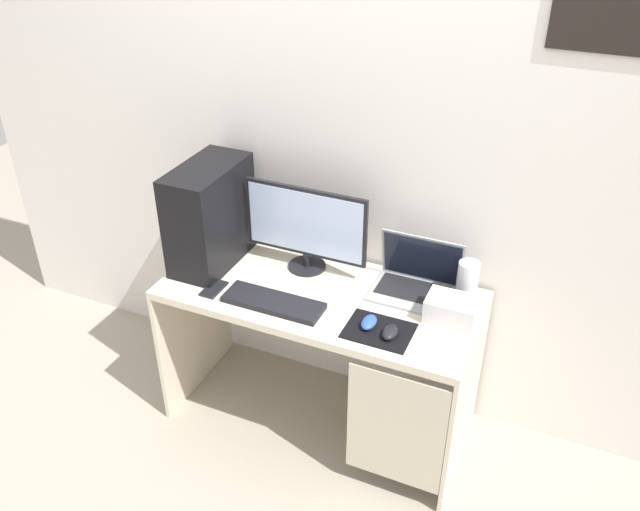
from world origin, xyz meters
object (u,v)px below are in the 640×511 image
projector (452,309)px  mouse_right (390,332)px  mouse_left (369,322)px  speaker (467,281)px  pc_tower (210,215)px  laptop (417,281)px  keyboard (273,302)px  cell_phone (214,289)px  monitor (306,227)px

projector → mouse_right: projector is taller
mouse_left → speaker: bearing=48.0°
pc_tower → laptop: bearing=8.1°
keyboard → mouse_right: mouse_right is taller
projector → speaker: bearing=82.9°
pc_tower → keyboard: bearing=-26.4°
speaker → cell_phone: (-0.99, -0.36, -0.08)m
mouse_left → cell_phone: 0.69m
laptop → keyboard: bearing=-146.9°
keyboard → mouse_right: size_ratio=4.38×
mouse_right → mouse_left: bearing=165.3°
cell_phone → laptop: bearing=23.1°
mouse_left → mouse_right: same height
projector → mouse_left: bearing=-148.2°
laptop → speaker: (0.20, 0.02, 0.04)m
laptop → speaker: size_ratio=2.00×
pc_tower → mouse_left: (0.81, -0.18, -0.21)m
projector → cell_phone: bearing=-168.3°
projector → mouse_left: 0.33m
mouse_right → cell_phone: 0.78m
keyboard → mouse_left: (0.41, 0.02, 0.01)m
monitor → cell_phone: (-0.29, -0.31, -0.21)m
cell_phone → monitor: bearing=47.3°
monitor → projector: (0.68, -0.11, -0.16)m
monitor → keyboard: 0.36m
speaker → cell_phone: size_ratio=1.37×
keyboard → cell_phone: keyboard is taller
cell_phone → mouse_right: bearing=0.1°
laptop → cell_phone: laptop is taller
monitor → mouse_left: bearing=-35.4°
laptop → cell_phone: size_ratio=2.75×
keyboard → pc_tower: bearing=153.6°
speaker → projector: (-0.02, -0.16, -0.04)m
laptop → pc_tower: bearing=-171.9°
laptop → cell_phone: (-0.79, -0.34, -0.04)m
pc_tower → speaker: size_ratio=2.58×
monitor → laptop: bearing=2.8°
laptop → mouse_left: bearing=-107.6°
mouse_left → mouse_right: (0.09, -0.03, 0.00)m
pc_tower → speaker: (1.11, 0.15, -0.14)m
speaker → monitor: bearing=-176.0°
monitor → projector: monitor is taller
mouse_right → cell_phone: (-0.78, -0.00, -0.02)m
pc_tower → projector: bearing=-0.4°
pc_tower → keyboard: 0.50m
keyboard → mouse_right: (0.50, -0.01, 0.01)m
monitor → laptop: monitor is taller
keyboard → mouse_left: bearing=2.8°
monitor → mouse_left: size_ratio=5.79×
monitor → keyboard: monitor is taller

